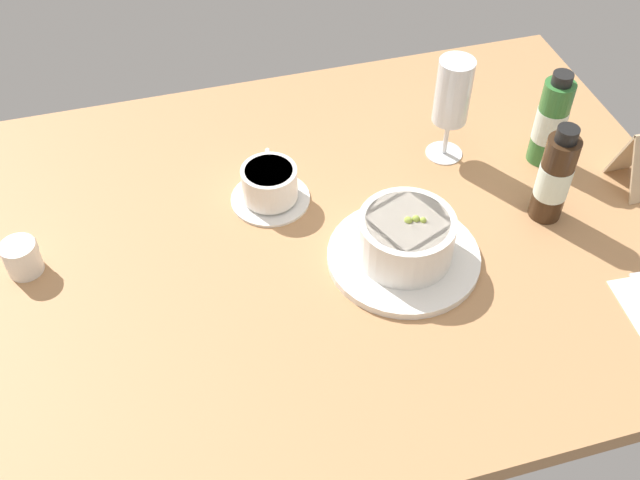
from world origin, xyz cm
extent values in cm
cube|color=#B27F51|center=(0.00, 0.00, -1.50)|extent=(110.00, 84.00, 3.00)
cylinder|color=white|center=(7.55, -7.93, 0.60)|extent=(22.22, 22.22, 1.20)
cylinder|color=white|center=(7.55, -7.93, 4.64)|extent=(13.82, 13.82, 6.87)
cylinder|color=beige|center=(7.55, -7.93, 7.27)|extent=(11.88, 11.88, 1.60)
sphere|color=#93A940|center=(7.52, -8.01, 8.17)|extent=(1.04, 1.04, 1.04)
sphere|color=#93A940|center=(9.55, -8.59, 8.17)|extent=(0.92, 0.92, 0.92)
sphere|color=#93A940|center=(7.63, -8.09, 8.17)|extent=(1.04, 1.04, 1.04)
sphere|color=#93A940|center=(8.70, -8.09, 8.17)|extent=(1.07, 1.07, 1.07)
cylinder|color=white|center=(-8.18, 9.66, 0.45)|extent=(12.44, 12.44, 0.90)
cylinder|color=white|center=(-8.18, 9.66, 3.54)|extent=(8.66, 8.66, 5.28)
cylinder|color=#39220F|center=(-8.18, 9.66, 5.68)|extent=(7.36, 7.36, 1.00)
torus|color=white|center=(-7.17, 14.90, 3.81)|extent=(1.47, 3.69, 3.60)
cylinder|color=white|center=(-45.30, 4.90, 2.57)|extent=(5.04, 5.04, 5.15)
cone|color=white|center=(-43.13, 5.53, 4.53)|extent=(2.76, 2.36, 2.38)
cylinder|color=white|center=(22.33, 12.76, 0.20)|extent=(6.13, 6.13, 0.40)
cylinder|color=white|center=(22.33, 12.76, 3.75)|extent=(0.80, 0.80, 6.71)
cylinder|color=white|center=(22.33, 12.76, 12.57)|extent=(5.66, 5.66, 10.92)
cylinder|color=#F4E4B7|center=(22.33, 12.76, 10.93)|extent=(4.64, 4.64, 6.55)
cylinder|color=#382314|center=(31.73, -4.85, 7.21)|extent=(4.91, 4.91, 14.41)
cylinder|color=silver|center=(31.73, -4.85, 6.92)|extent=(5.01, 5.01, 5.48)
cylinder|color=black|center=(31.73, -4.85, 15.48)|extent=(3.19, 3.19, 2.13)
cylinder|color=#337233|center=(37.41, 7.24, 7.40)|extent=(4.91, 4.91, 14.81)
cylinder|color=silver|center=(37.41, 7.24, 7.11)|extent=(5.01, 5.01, 5.63)
cylinder|color=black|center=(37.41, 7.24, 15.69)|extent=(3.19, 3.19, 1.77)
cube|color=#CDB08A|center=(47.93, -0.64, 5.27)|extent=(4.80, 4.35, 10.68)
camera|label=1|loc=(-24.20, -75.88, 82.07)|focal=42.59mm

